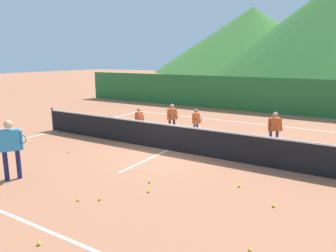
% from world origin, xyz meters
% --- Properties ---
extents(ground_plane, '(120.00, 120.00, 0.00)m').
position_xyz_m(ground_plane, '(0.00, 0.00, 0.00)').
color(ground_plane, '#A86647').
extents(line_baseline_near, '(11.94, 0.08, 0.01)m').
position_xyz_m(line_baseline_near, '(0.00, -5.94, 0.00)').
color(line_baseline_near, white).
rests_on(line_baseline_near, ground).
extents(line_baseline_far, '(11.94, 0.08, 0.01)m').
position_xyz_m(line_baseline_far, '(0.00, 6.33, 0.00)').
color(line_baseline_far, white).
rests_on(line_baseline_far, ground).
extents(line_sideline_west, '(0.08, 12.27, 0.01)m').
position_xyz_m(line_sideline_west, '(-5.97, 0.00, 0.00)').
color(line_sideline_west, white).
rests_on(line_sideline_west, ground).
extents(line_service_center, '(0.08, 5.50, 0.01)m').
position_xyz_m(line_service_center, '(0.00, 0.00, 0.00)').
color(line_service_center, white).
rests_on(line_service_center, ground).
extents(tennis_net, '(12.54, 0.08, 1.05)m').
position_xyz_m(tennis_net, '(0.00, 0.00, 0.50)').
color(tennis_net, '#333338').
rests_on(tennis_net, ground).
extents(instructor, '(0.54, 0.83, 1.67)m').
position_xyz_m(instructor, '(-2.17, -4.64, 1.00)').
color(instructor, '#191E4C').
rests_on(instructor, ground).
extents(student_0, '(0.42, 0.58, 1.21)m').
position_xyz_m(student_0, '(-2.23, 1.28, 0.73)').
color(student_0, silver).
rests_on(student_0, ground).
extents(student_1, '(0.42, 0.71, 1.34)m').
position_xyz_m(student_1, '(-1.14, 2.20, 0.80)').
color(student_1, black).
rests_on(student_1, ground).
extents(student_2, '(0.40, 0.61, 1.20)m').
position_xyz_m(student_2, '(-0.03, 2.34, 0.72)').
color(student_2, navy).
rests_on(student_2, ground).
extents(student_3, '(0.52, 0.69, 1.37)m').
position_xyz_m(student_3, '(3.21, 2.22, 0.82)').
color(student_3, navy).
rests_on(student_3, ground).
extents(tennis_ball_0, '(0.07, 0.07, 0.07)m').
position_xyz_m(tennis_ball_0, '(-2.83, -2.08, 0.03)').
color(tennis_ball_0, yellow).
rests_on(tennis_ball_0, ground).
extents(tennis_ball_2, '(0.07, 0.07, 0.07)m').
position_xyz_m(tennis_ball_2, '(0.81, -4.40, 0.03)').
color(tennis_ball_2, yellow).
rests_on(tennis_ball_2, ground).
extents(tennis_ball_3, '(0.07, 0.07, 0.07)m').
position_xyz_m(tennis_ball_3, '(4.46, -4.55, 0.03)').
color(tennis_ball_3, yellow).
rests_on(tennis_ball_3, ground).
extents(tennis_ball_4, '(0.07, 0.07, 0.07)m').
position_xyz_m(tennis_ball_4, '(0.40, -4.69, 0.03)').
color(tennis_ball_4, yellow).
rests_on(tennis_ball_4, ground).
extents(tennis_ball_5, '(0.07, 0.07, 0.07)m').
position_xyz_m(tennis_ball_5, '(3.36, -1.93, 0.03)').
color(tennis_ball_5, yellow).
rests_on(tennis_ball_5, ground).
extents(tennis_ball_6, '(0.07, 0.07, 0.07)m').
position_xyz_m(tennis_ball_6, '(1.17, -6.33, 0.03)').
color(tennis_ball_6, yellow).
rests_on(tennis_ball_6, ground).
extents(tennis_ball_7, '(0.07, 0.07, 0.07)m').
position_xyz_m(tennis_ball_7, '(4.40, -2.62, 0.03)').
color(tennis_ball_7, yellow).
rests_on(tennis_ball_7, ground).
extents(tennis_ball_8, '(0.07, 0.07, 0.07)m').
position_xyz_m(tennis_ball_8, '(1.20, -2.91, 0.03)').
color(tennis_ball_8, yellow).
rests_on(tennis_ball_8, ground).
extents(tennis_ball_9, '(0.07, 0.07, 0.07)m').
position_xyz_m(tennis_ball_9, '(1.54, -3.42, 0.03)').
color(tennis_ball_9, yellow).
rests_on(tennis_ball_9, ground).
extents(windscreen_fence, '(26.27, 0.08, 2.13)m').
position_xyz_m(windscreen_fence, '(0.00, 9.96, 1.07)').
color(windscreen_fence, '#286B33').
rests_on(windscreen_fence, ground).
extents(hill_2, '(44.72, 44.72, 14.44)m').
position_xyz_m(hill_2, '(-17.15, 64.68, 7.22)').
color(hill_2, '#38702D').
rests_on(hill_2, ground).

